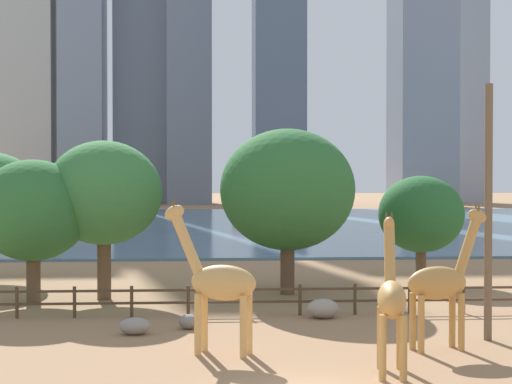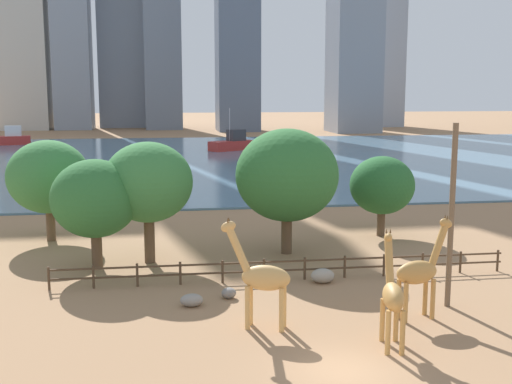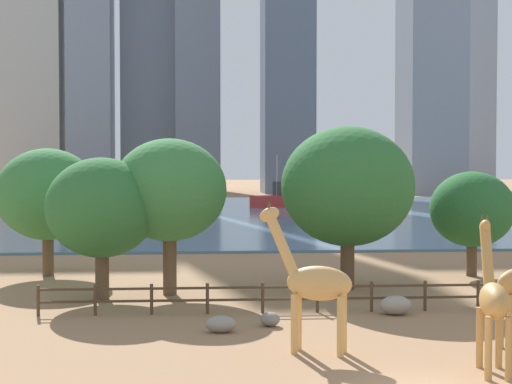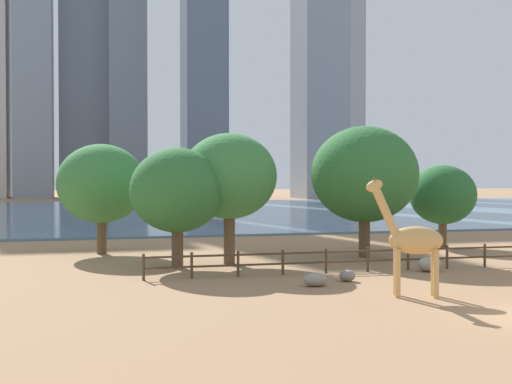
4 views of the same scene
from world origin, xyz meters
name	(u,v)px [view 3 (image 3 of 4)]	position (x,y,z in m)	size (l,w,h in m)	color
ground_plane	(248,212)	(0.00, 80.00, 0.00)	(400.00, 400.00, 0.00)	#9E7551
harbor_water	(249,213)	(0.00, 77.00, 0.10)	(180.00, 86.00, 0.20)	slate
giraffe_tall	(493,300)	(2.63, 2.04, 2.24)	(1.20, 3.19, 4.76)	#C18C47
giraffe_companion	(314,282)	(-2.46, 4.91, 2.38)	(3.28, 1.71, 5.09)	tan
boulder_near_fence	(270,319)	(-3.52, 9.28, 0.28)	(0.77, 0.75, 0.56)	gray
boulder_by_pole	(396,305)	(1.98, 11.25, 0.40)	(1.33, 1.07, 0.80)	gray
boulder_small	(221,324)	(-5.49, 8.32, 0.32)	(1.15, 0.84, 0.63)	gray
enclosure_fence	(345,294)	(-0.03, 12.00, 0.76)	(26.12, 0.14, 1.30)	#4C3826
tree_left_large	(48,195)	(-14.83, 23.91, 4.62)	(5.77, 5.77, 7.23)	brown
tree_center_broad	(102,208)	(-10.84, 16.02, 4.29)	(5.22, 5.22, 6.66)	brown
tree_right_tall	(348,187)	(1.20, 17.97, 5.21)	(6.72, 6.72, 8.26)	brown
tree_left_small	(169,191)	(-7.71, 16.94, 5.07)	(5.53, 5.53, 7.59)	brown
tree_right_small	(472,209)	(9.09, 22.04, 3.78)	(4.74, 4.74, 5.93)	brown
boat_ferry	(11,194)	(-36.25, 106.57, 1.43)	(8.64, 4.34, 3.63)	#B22D28
boat_sailboat	(281,198)	(5.25, 89.08, 1.42)	(8.52, 6.72, 7.35)	#B22D28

